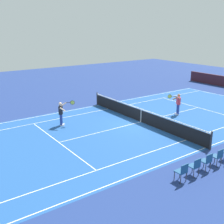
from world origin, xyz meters
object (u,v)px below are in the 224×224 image
Objects in this scene: tennis_net at (141,115)px; tennis_player_far at (178,103)px; tennis_player_near at (61,113)px; tennis_ball at (188,129)px; spectator_chair_5 at (207,160)px; spectator_chair_6 at (195,166)px; spectator_chair_4 at (218,156)px; spectator_chair_7 at (182,171)px.

tennis_net is 6.89× the size of tennis_player_far.
tennis_player_near is 25.71× the size of tennis_ball.
spectator_chair_6 is (0.86, 0.00, 0.00)m from spectator_chair_5.
tennis_player_far reaches higher than spectator_chair_6.
tennis_player_far is (-3.45, 0.31, 0.44)m from tennis_net.
tennis_player_near is at bearing -79.00° from spectator_chair_6.
spectator_chair_5 is (-2.76, 9.75, -0.41)m from tennis_player_near.
tennis_player_near is 1.93× the size of spectator_chair_4.
tennis_player_near is 1.93× the size of spectator_chair_5.
tennis_net is 8.12m from spectator_chair_7.
tennis_net is 13.30× the size of spectator_chair_5.
spectator_chair_5 is at bearing 48.06° from tennis_ball.
tennis_player_far is 25.71× the size of tennis_ball.
tennis_player_far is at bearing -137.13° from spectator_chair_7.
spectator_chair_7 is at bearing 0.00° from spectator_chair_6.
spectator_chair_4 is (-3.62, 9.75, -0.41)m from tennis_player_near.
spectator_chair_5 is (5.62, 6.81, -0.41)m from tennis_player_far.
tennis_net is 13.30× the size of spectator_chair_6.
tennis_net is at bearing -62.36° from tennis_ball.
spectator_chair_4 is (4.76, 6.81, -0.41)m from tennis_player_far.
tennis_net is 7.74m from spectator_chair_6.
spectator_chair_4 is 1.00× the size of spectator_chair_5.
spectator_chair_6 is (-1.90, 9.75, -0.41)m from tennis_player_near.
tennis_player_far is 3.39m from tennis_ball.
spectator_chair_5 is at bearing 73.08° from tennis_net.
tennis_player_far is at bearing -125.34° from tennis_ball.
tennis_player_near is 8.62m from tennis_ball.
tennis_player_near is 10.15m from spectator_chair_5.
tennis_ball is at bearing -142.72° from spectator_chair_7.
tennis_player_near and tennis_player_far have the same top height.
tennis_player_near reaches higher than spectator_chair_5.
tennis_net reaches higher than spectator_chair_6.
spectator_chair_4 is 2.58m from spectator_chair_7.
tennis_ball is 0.08× the size of spectator_chair_7.
spectator_chair_6 is at bearing 0.00° from spectator_chair_5.
tennis_net is 6.89× the size of tennis_player_near.
tennis_net is at bearing -118.63° from spectator_chair_7.
tennis_ball is 0.08× the size of spectator_chair_6.
tennis_player_far is 9.41m from spectator_chair_6.
tennis_player_far is 8.32m from spectator_chair_4.
spectator_chair_5 is at bearing 180.00° from spectator_chair_7.
spectator_chair_4 is 1.00× the size of spectator_chair_6.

